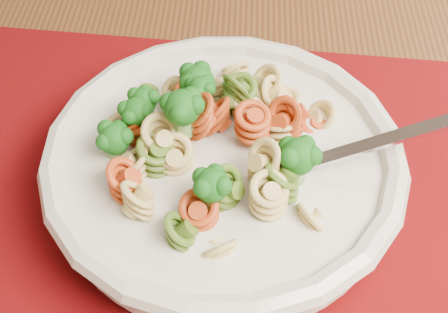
% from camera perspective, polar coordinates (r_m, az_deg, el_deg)
% --- Properties ---
extents(dining_table, '(1.58, 1.34, 0.77)m').
position_cam_1_polar(dining_table, '(0.61, 3.83, -7.55)').
color(dining_table, '#543417').
rests_on(dining_table, ground).
extents(placemat, '(0.61, 0.54, 0.00)m').
position_cam_1_polar(placemat, '(0.49, -0.77, -4.33)').
color(placemat, '#610604').
rests_on(placemat, dining_table).
extents(pasta_bowl, '(0.28, 0.28, 0.05)m').
position_cam_1_polar(pasta_bowl, '(0.47, 0.00, -0.72)').
color(pasta_bowl, beige).
rests_on(pasta_bowl, placemat).
extents(pasta_broccoli_heap, '(0.23, 0.23, 0.06)m').
position_cam_1_polar(pasta_broccoli_heap, '(0.46, 0.00, 0.49)').
color(pasta_broccoli_heap, tan).
rests_on(pasta_broccoli_heap, pasta_bowl).
extents(fork, '(0.17, 0.12, 0.08)m').
position_cam_1_polar(fork, '(0.45, 5.49, -1.28)').
color(fork, silver).
rests_on(fork, pasta_bowl).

